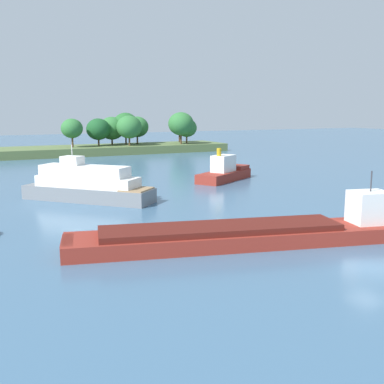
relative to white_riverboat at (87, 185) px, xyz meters
name	(u,v)px	position (x,y,z in m)	size (l,w,h in m)	color
ground_plane	(368,267)	(11.80, -33.33, -1.90)	(400.00, 400.00, 0.00)	#3D607F
treeline_island	(123,138)	(24.36, 61.12, 1.95)	(62.12, 14.63, 10.49)	#566B3D
white_riverboat	(87,185)	(0.00, 0.00, 0.00)	(14.45, 14.92, 6.83)	slate
tugboat	(225,172)	(23.68, 7.17, -0.54)	(11.98, 9.32, 5.24)	maroon
cargo_barge	(247,233)	(7.24, -24.66, -0.93)	(28.57, 11.57, 5.83)	maroon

